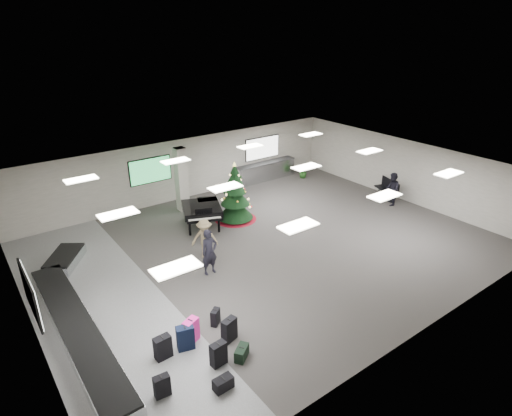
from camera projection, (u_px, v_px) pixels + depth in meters
ground at (267, 247)px, 17.95m from camera, size 18.00×18.00×0.00m
room_envelope at (251, 193)px, 17.31m from camera, size 18.02×14.02×3.21m
baggage_carousel at (74, 313)px, 13.54m from camera, size 2.28×9.71×0.43m
service_counter at (265, 171)px, 25.36m from camera, size 4.05×0.65×1.08m
suitcase_0 at (218, 354)px, 11.67m from camera, size 0.48×0.29×0.73m
suitcase_1 at (229, 330)px, 12.56m from camera, size 0.53×0.37×0.76m
pink_suitcase at (191, 331)px, 12.50m from camera, size 0.55×0.44×0.78m
suitcase_3 at (215, 317)px, 13.26m from camera, size 0.41×0.37×0.56m
navy_suitcase at (185, 338)px, 12.23m from camera, size 0.55×0.40×0.78m
suitcase_5 at (162, 386)px, 10.70m from camera, size 0.43×0.26×0.63m
green_duffel at (242, 353)px, 11.95m from camera, size 0.59×0.53×0.38m
suitcase_8 at (163, 347)px, 11.91m from camera, size 0.49×0.29×0.72m
black_duffel at (223, 383)px, 10.95m from camera, size 0.53×0.30×0.36m
christmas_tree at (235, 200)px, 20.11m from camera, size 2.00×2.00×2.86m
grand_piano at (202, 210)px, 19.35m from camera, size 2.30×2.59×1.22m
bench at (387, 187)px, 22.87m from camera, size 1.00×1.62×0.98m
traveler_a at (209, 252)px, 15.75m from camera, size 0.66×0.44×1.78m
traveler_b at (205, 238)px, 16.91m from camera, size 1.21×1.07×1.62m
traveler_bench at (392, 189)px, 21.76m from camera, size 1.05×1.04×1.71m
potted_plant_left at (239, 182)px, 24.03m from camera, size 0.55×0.54×0.77m
potted_plant_right at (303, 171)px, 25.76m from camera, size 0.65×0.65×0.83m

